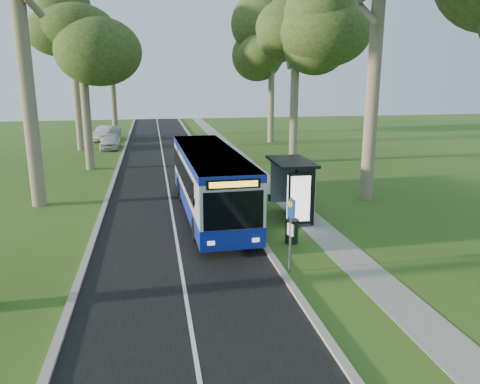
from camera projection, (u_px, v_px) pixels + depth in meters
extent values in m
plane|color=#32591B|center=(262.00, 243.00, 19.63)|extent=(120.00, 120.00, 0.00)
cube|color=black|center=(168.00, 191.00, 28.54)|extent=(7.00, 100.00, 0.02)
cube|color=#9E9B93|center=(225.00, 187.00, 29.15)|extent=(0.25, 100.00, 0.12)
cube|color=#9E9B93|center=(109.00, 192.00, 27.90)|extent=(0.25, 100.00, 0.12)
cube|color=white|center=(168.00, 191.00, 28.53)|extent=(0.12, 100.00, 0.00)
cube|color=gray|center=(272.00, 186.00, 29.70)|extent=(1.50, 100.00, 0.02)
cube|color=silver|center=(210.00, 179.00, 23.29)|extent=(2.84, 12.27, 2.90)
cube|color=#11249C|center=(210.00, 200.00, 23.54)|extent=(2.87, 12.30, 0.81)
cube|color=#11249C|center=(209.00, 154.00, 22.98)|extent=(2.87, 12.30, 0.33)
cube|color=black|center=(230.00, 211.00, 17.41)|extent=(2.29, 0.11, 1.48)
cube|color=yellow|center=(230.00, 185.00, 17.14)|extent=(1.83, 0.06, 0.22)
cube|color=black|center=(230.00, 246.00, 17.83)|extent=(2.44, 0.18, 0.31)
cylinder|color=black|center=(194.00, 229.00, 19.80)|extent=(0.31, 1.07, 1.06)
cylinder|color=black|center=(247.00, 226.00, 20.21)|extent=(0.31, 1.07, 1.06)
cylinder|color=black|center=(182.00, 189.00, 26.79)|extent=(0.31, 1.07, 1.06)
cylinder|color=black|center=(222.00, 187.00, 27.20)|extent=(0.31, 1.07, 1.06)
cylinder|color=gray|center=(290.00, 236.00, 16.42)|extent=(0.09, 0.09, 2.74)
cube|color=navy|center=(291.00, 209.00, 16.18)|extent=(0.18, 0.37, 0.68)
cylinder|color=yellow|center=(290.00, 204.00, 16.14)|extent=(0.10, 0.23, 0.24)
cube|color=white|center=(291.00, 230.00, 16.37)|extent=(0.17, 0.32, 0.44)
cube|color=black|center=(313.00, 197.00, 21.65)|extent=(0.11, 0.11, 2.74)
cube|color=black|center=(295.00, 184.00, 24.33)|extent=(0.11, 0.11, 2.74)
cube|color=black|center=(291.00, 162.00, 22.52)|extent=(1.86, 3.37, 0.13)
cube|color=silver|center=(306.00, 188.00, 22.98)|extent=(0.08, 2.80, 2.19)
cube|color=black|center=(300.00, 198.00, 21.40)|extent=(1.15, 0.19, 2.41)
cube|color=white|center=(301.00, 199.00, 21.32)|extent=(0.93, 0.03, 2.14)
cube|color=black|center=(295.00, 206.00, 23.45)|extent=(0.45, 1.98, 0.07)
cylinder|color=black|center=(292.00, 232.00, 19.55)|extent=(0.54, 0.54, 0.97)
cylinder|color=black|center=(292.00, 220.00, 19.43)|extent=(0.58, 0.58, 0.05)
imported|color=silver|center=(110.00, 141.00, 44.84)|extent=(1.84, 4.40, 1.49)
imported|color=#AFB1B7|center=(106.00, 133.00, 50.45)|extent=(3.04, 5.05, 1.57)
cylinder|color=#7A6B56|center=(26.00, 79.00, 23.77)|extent=(0.74, 0.74, 13.32)
cylinder|color=#7A6B56|center=(86.00, 103.00, 34.00)|extent=(0.64, 0.64, 9.81)
ellipsoid|color=#244018|center=(80.00, 28.00, 32.75)|extent=(5.20, 5.20, 6.73)
cylinder|color=#7A6B56|center=(76.00, 87.00, 42.95)|extent=(0.70, 0.70, 11.73)
ellipsoid|color=#244018|center=(70.00, 15.00, 41.45)|extent=(5.20, 5.20, 8.04)
cylinder|color=#7A6B56|center=(113.00, 92.00, 53.14)|extent=(0.65, 0.65, 10.03)
ellipsoid|color=#244018|center=(110.00, 44.00, 51.86)|extent=(5.20, 5.20, 6.88)
cylinder|color=#7A6B56|center=(373.00, 86.00, 25.17)|extent=(0.72, 0.72, 12.64)
cylinder|color=#7A6B56|center=(294.00, 97.00, 36.76)|extent=(0.66, 0.66, 10.39)
ellipsoid|color=#244018|center=(296.00, 23.00, 35.43)|extent=(5.20, 5.20, 7.13)
cylinder|color=#7A6B56|center=(271.00, 94.00, 48.46)|extent=(0.65, 0.65, 10.06)
ellipsoid|color=#244018|center=(272.00, 40.00, 47.18)|extent=(5.20, 5.20, 6.90)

